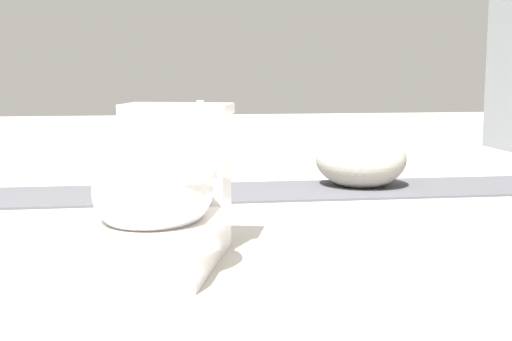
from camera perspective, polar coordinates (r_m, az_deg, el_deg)
The scene contains 4 objects.
ground_plane at distance 2.46m, azimuth -9.04°, elevation -6.64°, with size 14.00×14.00×0.00m, color #B7B2A8.
gravel_strip at distance 3.59m, azimuth -0.76°, elevation -1.72°, with size 0.56×8.00×0.01m, color #4C4C51.
toilet at distance 2.28m, azimuth -7.50°, elevation -2.14°, with size 0.71×0.53×0.52m.
boulder_near at distance 3.75m, azimuth 8.36°, elevation 0.93°, with size 0.48×0.43×0.31m, color #ADA899.
Camera 1 is at (2.38, 0.05, 0.63)m, focal length 50.00 mm.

